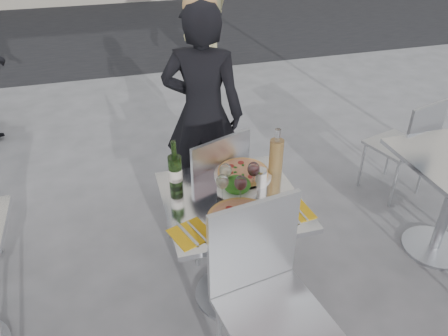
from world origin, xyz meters
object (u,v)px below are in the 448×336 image
object	(u,v)px
chair_near	(265,288)
woman_diner	(203,114)
carafe	(276,156)
pedestrian_b	(205,7)
pizza_far	(243,173)
wineglass_white_b	(226,171)
chair_far	(211,183)
side_chair_rfar	(409,141)
salad_plate	(237,186)
napkin_right	(293,211)
napkin_left	(191,233)
wine_bottle	(175,171)
sugar_shaker	(261,178)
wineglass_red_a	(241,184)
wineglass_white_a	(222,183)
pizza_near	(241,219)
wineglass_red_b	(254,170)
main_table	(231,228)

from	to	relation	value
chair_near	woman_diner	bearing A→B (deg)	78.24
carafe	pedestrian_b	bearing A→B (deg)	82.08
pizza_far	wineglass_white_b	world-z (taller)	wineglass_white_b
chair_far	side_chair_rfar	bearing A→B (deg)	165.31
salad_plate	napkin_right	distance (m)	0.34
chair_near	napkin_left	world-z (taller)	chair_near
carafe	pizza_far	bearing A→B (deg)	168.06
wine_bottle	napkin_left	size ratio (longest dim) A/B	1.29
sugar_shaker	wineglass_red_a	bearing A→B (deg)	-146.19
side_chair_rfar	pedestrian_b	xyz separation A→B (m)	(-0.77, 3.35, 0.33)
wineglass_white_a	napkin_right	bearing A→B (deg)	-31.95
chair_near	pizza_near	xyz separation A→B (m)	(-0.02, 0.31, 0.17)
salad_plate	carafe	bearing A→B (deg)	22.10
wineglass_red_b	woman_diner	bearing A→B (deg)	94.63
woman_diner	wineglass_red_b	bearing A→B (deg)	118.44
chair_far	wineglass_red_b	size ratio (longest dim) A/B	5.88
napkin_right	pizza_far	bearing A→B (deg)	104.30
napkin_right	chair_far	bearing A→B (deg)	107.36
chair_near	wine_bottle	size ratio (longest dim) A/B	3.40
woman_diner	wineglass_white_a	xyz separation A→B (m)	(-0.12, -0.95, 0.06)
pizza_far	wineglass_red_a	bearing A→B (deg)	-111.11
main_table	wineglass_white_a	distance (m)	0.32
main_table	side_chair_rfar	xyz separation A→B (m)	(1.62, 0.63, -0.03)
woman_diner	pizza_far	world-z (taller)	woman_diner
carafe	wineglass_white_b	distance (m)	0.32
main_table	wineglass_red_a	world-z (taller)	wineglass_red_a
wine_bottle	chair_far	bearing A→B (deg)	45.91
sugar_shaker	wineglass_red_b	distance (m)	0.07
pedestrian_b	sugar_shaker	bearing A→B (deg)	27.66
sugar_shaker	napkin_left	size ratio (longest dim) A/B	0.47
salad_plate	wineglass_red_a	world-z (taller)	wineglass_red_a
wine_bottle	pizza_near	bearing A→B (deg)	-55.13
wineglass_white_a	napkin_left	bearing A→B (deg)	-134.73
chair_far	carafe	size ratio (longest dim) A/B	3.19
sugar_shaker	side_chair_rfar	bearing A→B (deg)	21.62
sugar_shaker	salad_plate	bearing A→B (deg)	-173.51
napkin_left	pizza_far	bearing A→B (deg)	27.14
carafe	wineglass_red_a	size ratio (longest dim) A/B	1.84
woman_diner	napkin_left	size ratio (longest dim) A/B	6.95
side_chair_rfar	salad_plate	xyz separation A→B (m)	(-1.57, -0.58, 0.28)
wine_bottle	carafe	bearing A→B (deg)	-1.64
main_table	wineglass_red_a	distance (m)	0.32
woman_diner	pedestrian_b	bearing A→B (deg)	-80.39
wineglass_white_a	wineglass_red_b	bearing A→B (deg)	19.62
main_table	wine_bottle	world-z (taller)	wine_bottle
chair_far	carafe	xyz separation A→B (m)	(0.31, -0.29, 0.32)
pizza_far	wineglass_red_b	xyz separation A→B (m)	(0.02, -0.13, 0.09)
side_chair_rfar	pedestrian_b	bearing A→B (deg)	-92.54
woman_diner	wineglass_red_b	world-z (taller)	woman_diner
pizza_near	wineglass_red_b	bearing A→B (deg)	60.18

